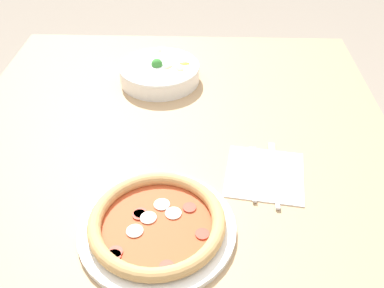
{
  "coord_description": "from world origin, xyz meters",
  "views": [
    {
      "loc": [
        0.07,
        -0.83,
        1.38
      ],
      "look_at": [
        0.04,
        -0.07,
        0.77
      ],
      "focal_mm": 40.0,
      "sensor_mm": 36.0,
      "label": 1
    }
  ],
  "objects_px": {
    "pizza": "(157,224)",
    "fork": "(253,173)",
    "bowl": "(160,72)",
    "knife": "(275,176)"
  },
  "relations": [
    {
      "from": "fork",
      "to": "pizza",
      "type": "bearing_deg",
      "value": 132.22
    },
    {
      "from": "fork",
      "to": "knife",
      "type": "relative_size",
      "value": 0.83
    },
    {
      "from": "pizza",
      "to": "knife",
      "type": "relative_size",
      "value": 1.43
    },
    {
      "from": "pizza",
      "to": "bowl",
      "type": "bearing_deg",
      "value": 94.65
    },
    {
      "from": "pizza",
      "to": "fork",
      "type": "xyz_separation_m",
      "value": [
        0.19,
        0.16,
        -0.01
      ]
    },
    {
      "from": "pizza",
      "to": "fork",
      "type": "distance_m",
      "value": 0.25
    },
    {
      "from": "bowl",
      "to": "fork",
      "type": "relative_size",
      "value": 1.32
    },
    {
      "from": "pizza",
      "to": "bowl",
      "type": "relative_size",
      "value": 1.3
    },
    {
      "from": "bowl",
      "to": "knife",
      "type": "relative_size",
      "value": 1.1
    },
    {
      "from": "bowl",
      "to": "fork",
      "type": "distance_m",
      "value": 0.46
    }
  ]
}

